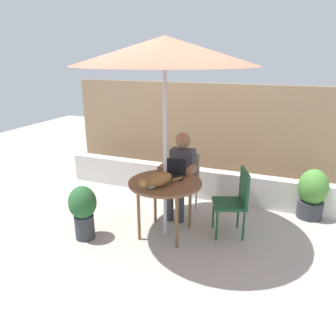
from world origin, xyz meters
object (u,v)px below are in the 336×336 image
chair_occupied (184,178)px  chair_empty (236,198)px  laptop (174,171)px  potted_plant_by_chair (83,209)px  patio_table (165,187)px  potted_plant_near_fence (312,193)px  cat (157,180)px  person_seated (181,170)px  patio_umbrella (165,51)px

chair_occupied → chair_empty: size_ratio=1.00×
laptop → potted_plant_by_chair: 1.26m
patio_table → chair_empty: size_ratio=1.04×
patio_table → laptop: (0.03, 0.24, 0.13)m
potted_plant_near_fence → cat: bearing=-142.5°
patio_table → potted_plant_near_fence: patio_table is taller
chair_occupied → chair_empty: same height
person_seated → potted_plant_by_chair: (-0.93, -1.09, -0.29)m
laptop → patio_umbrella: bearing=-96.8°
cat → potted_plant_by_chair: bearing=-162.1°
patio_umbrella → potted_plant_by_chair: 2.16m
cat → potted_plant_near_fence: 2.34m
chair_occupied → cat: 1.00m
chair_occupied → cat: (-0.03, -0.95, 0.30)m
patio_table → potted_plant_by_chair: bearing=-152.8°
patio_umbrella → chair_occupied: patio_umbrella is taller
patio_umbrella → chair_occupied: (0.00, 0.76, -1.77)m
chair_empty → potted_plant_by_chair: (-1.78, -0.81, -0.12)m
potted_plant_by_chair → patio_umbrella: bearing=27.2°
chair_occupied → potted_plant_by_chair: (-0.93, -1.24, -0.12)m
laptop → cat: (-0.06, -0.43, 0.02)m
chair_occupied → chair_empty: bearing=-26.9°
patio_table → potted_plant_near_fence: (1.79, 1.21, -0.29)m
person_seated → potted_plant_near_fence: bearing=18.6°
patio_umbrella → person_seated: patio_umbrella is taller
cat → potted_plant_by_chair: cat is taller
patio_umbrella → cat: patio_umbrella is taller
patio_umbrella → cat: bearing=-99.1°
patio_table → laptop: 0.27m
chair_occupied → person_seated: (0.00, -0.16, 0.17)m
cat → potted_plant_near_fence: bearing=37.5°
patio_umbrella → potted_plant_near_fence: bearing=34.0°
person_seated → chair_empty: bearing=-17.8°
potted_plant_near_fence → potted_plant_by_chair: potted_plant_near_fence is taller
chair_empty → patio_table: bearing=-158.6°
patio_table → person_seated: 0.61m
potted_plant_near_fence → potted_plant_by_chair: size_ratio=1.04×
chair_empty → potted_plant_by_chair: bearing=-155.5°
patio_table → patio_umbrella: 1.62m
patio_umbrella → chair_empty: patio_umbrella is taller
patio_umbrella → laptop: bearing=83.2°
patio_table → chair_occupied: chair_occupied is taller
patio_table → patio_umbrella: patio_umbrella is taller
patio_umbrella → potted_plant_near_fence: patio_umbrella is taller
patio_table → cat: 0.24m
cat → patio_table: bearing=80.9°
chair_occupied → person_seated: person_seated is taller
chair_occupied → cat: size_ratio=1.53×
chair_occupied → chair_empty: 0.95m
chair_empty → potted_plant_near_fence: bearing=42.9°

